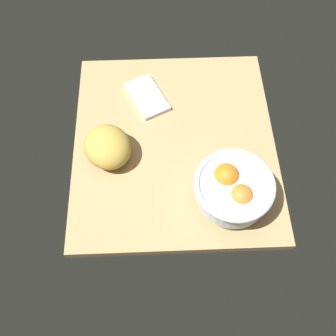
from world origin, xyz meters
The scene contains 4 objects.
ground_plane centered at (0.00, 0.00, -1.50)cm, with size 67.91×61.10×3.00cm, color tan.
fruit_bowl centered at (-19.52, -14.62, 6.55)cm, with size 21.49×21.49×11.36cm.
bread_loaf centered at (-4.20, 19.51, 4.76)cm, with size 14.82×13.29×9.52cm, color gold.
napkin_folded centered at (16.87, 8.05, 0.72)cm, with size 15.92×9.16×1.45cm, color silver.
Camera 1 is at (-60.56, 4.26, 96.37)cm, focal length 39.77 mm.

